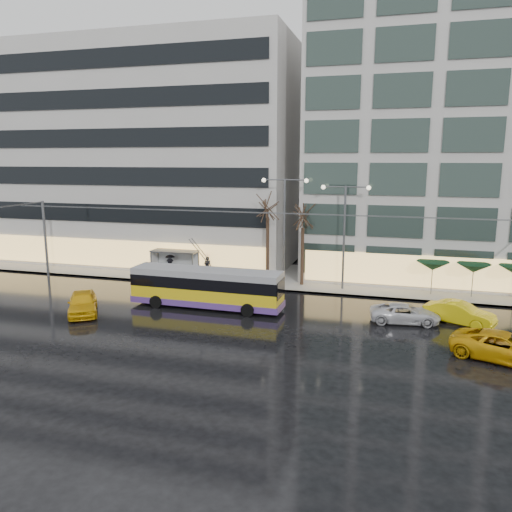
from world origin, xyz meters
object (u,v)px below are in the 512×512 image
at_px(bus_shelter, 172,258).
at_px(taxi_a, 83,303).
at_px(trolleybus, 207,289).
at_px(street_lamp_near, 284,217).

xyz_separation_m(bus_shelter, taxi_a, (-1.56, -11.34, -1.15)).
bearing_deg(trolleybus, taxi_a, -154.53).
bearing_deg(bus_shelter, taxi_a, -97.81).
distance_m(bus_shelter, taxi_a, 11.50).
height_order(bus_shelter, taxi_a, bus_shelter).
bearing_deg(bus_shelter, trolleybus, -50.18).
height_order(trolleybus, taxi_a, trolleybus).
height_order(street_lamp_near, taxi_a, street_lamp_near).
bearing_deg(taxi_a, trolleybus, -7.45).
bearing_deg(street_lamp_near, taxi_a, -136.19).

